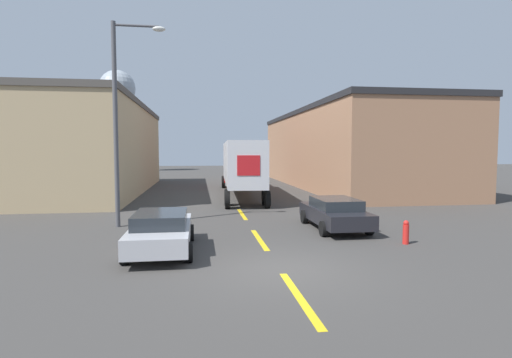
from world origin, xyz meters
TOP-DOWN VIEW (x-y plane):
  - ground_plane at (0.00, 0.00)m, footprint 160.00×160.00m
  - road_centerline at (0.00, 3.88)m, footprint 0.20×15.66m
  - warehouse_left at (-13.33, 23.37)m, footprint 13.55×23.50m
  - warehouse_right at (11.43, 25.90)m, footprint 9.75×28.78m
  - semi_truck at (0.86, 19.17)m, footprint 3.29×16.17m
  - parked_car_right_near at (3.52, 5.47)m, footprint 2.11×4.65m
  - parked_car_left_near at (-3.52, 2.57)m, footprint 2.11×4.65m
  - water_tower at (-15.16, 56.97)m, footprint 5.71×5.71m
  - street_lamp at (-5.59, 7.29)m, footprint 2.29×0.32m
  - fire_hydrant at (5.12, 2.41)m, footprint 0.22×0.22m

SIDE VIEW (x-z plane):
  - ground_plane at x=0.00m, z-range 0.00..0.00m
  - road_centerline at x=0.00m, z-range 0.00..0.01m
  - fire_hydrant at x=5.12m, z-range 0.00..0.86m
  - parked_car_right_near at x=3.52m, z-range 0.05..1.38m
  - parked_car_left_near at x=-3.52m, z-range 0.05..1.38m
  - semi_truck at x=0.86m, z-range 0.42..4.39m
  - warehouse_right at x=11.43m, z-range 0.01..7.10m
  - warehouse_left at x=-13.33m, z-range 0.00..7.16m
  - street_lamp at x=-5.59m, z-range 0.63..9.53m
  - water_tower at x=-15.16m, z-range 5.11..21.47m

